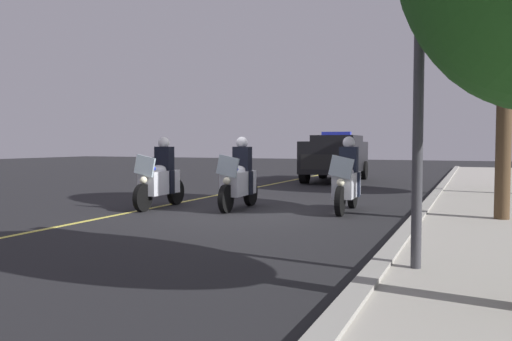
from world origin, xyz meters
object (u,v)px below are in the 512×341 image
(police_motorcycle_lead_left, at_px, (160,179))
(police_suv, at_px, (336,156))
(police_motorcycle_trailing, at_px, (347,181))
(traffic_light, at_px, (420,10))
(police_motorcycle_lead_right, at_px, (239,180))

(police_motorcycle_lead_left, bearing_deg, police_suv, 170.76)
(police_motorcycle_trailing, height_order, police_suv, police_suv)
(police_motorcycle_lead_left, xyz_separation_m, traffic_light, (4.26, 6.37, 2.37))
(police_motorcycle_lead_right, height_order, police_suv, police_suv)
(police_motorcycle_lead_right, distance_m, police_suv, 9.79)
(police_suv, xyz_separation_m, traffic_light, (14.60, 4.69, 2.00))
(police_motorcycle_lead_right, xyz_separation_m, police_motorcycle_trailing, (-0.51, 2.47, 0.00))
(traffic_light, bearing_deg, police_motorcycle_trailing, -158.92)
(police_motorcycle_lead_right, xyz_separation_m, traffic_light, (4.82, 4.52, 2.37))
(police_motorcycle_trailing, bearing_deg, police_motorcycle_lead_left, -76.07)
(police_motorcycle_lead_left, xyz_separation_m, police_motorcycle_lead_right, (-0.56, 1.84, 0.00))
(police_motorcycle_lead_right, distance_m, police_motorcycle_trailing, 2.52)
(traffic_light, bearing_deg, police_motorcycle_lead_right, -136.80)
(police_suv, bearing_deg, traffic_light, 17.80)
(police_motorcycle_trailing, distance_m, traffic_light, 6.18)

